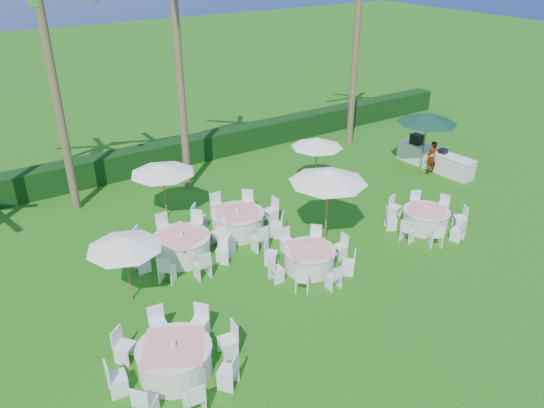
{
  "coord_description": "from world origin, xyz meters",
  "views": [
    {
      "loc": [
        -9.47,
        -10.53,
        9.95
      ],
      "look_at": [
        -0.11,
        3.72,
        1.3
      ],
      "focal_mm": 35.0,
      "sensor_mm": 36.0,
      "label": 1
    }
  ],
  "objects": [
    {
      "name": "palm_e",
      "position": [
        8.65,
        9.54,
        5.64
      ],
      "size": [
        4.12,
        4.4,
        10.33
      ],
      "color": "brown",
      "rests_on": "ground"
    },
    {
      "name": "umbrella_d",
      "position": [
        3.72,
        6.07,
        2.15
      ],
      "size": [
        2.22,
        2.22,
        2.36
      ],
      "color": "brown",
      "rests_on": "ground"
    },
    {
      "name": "buffet_table",
      "position": [
        9.81,
        4.79,
        0.49
      ],
      "size": [
        1.13,
        3.99,
        1.4
      ],
      "color": "silver",
      "rests_on": "ground"
    },
    {
      "name": "umbrella_a",
      "position": [
        -5.83,
        2.8,
        2.04
      ],
      "size": [
        2.24,
        2.24,
        2.23
      ],
      "color": "brown",
      "rests_on": "ground"
    },
    {
      "name": "banquet_table_b",
      "position": [
        -0.29,
        1.19,
        0.4
      ],
      "size": [
        3.01,
        3.01,
        0.92
      ],
      "color": "silver",
      "rests_on": "ground"
    },
    {
      "name": "banquet_table_e",
      "position": [
        -1.07,
        4.58,
        0.46
      ],
      "size": [
        3.44,
        3.44,
        1.03
      ],
      "color": "silver",
      "rests_on": "ground"
    },
    {
      "name": "hedge",
      "position": [
        0.0,
        12.0,
        0.6
      ],
      "size": [
        34.0,
        1.0,
        1.2
      ],
      "primitive_type": "cube",
      "color": "black",
      "rests_on": "ground"
    },
    {
      "name": "banquet_table_c",
      "position": [
        5.04,
        0.99,
        0.4
      ],
      "size": [
        3.04,
        3.04,
        0.92
      ],
      "color": "silver",
      "rests_on": "ground"
    },
    {
      "name": "umbrella_b",
      "position": [
        1.3,
        2.34,
        2.59
      ],
      "size": [
        2.76,
        2.76,
        2.84
      ],
      "color": "brown",
      "rests_on": "ground"
    },
    {
      "name": "palm_c",
      "position": [
        -0.88,
        9.29,
        5.54
      ],
      "size": [
        4.4,
        4.17,
        10.13
      ],
      "color": "brown",
      "rests_on": "ground"
    },
    {
      "name": "banquet_table_d",
      "position": [
        -3.51,
        4.15,
        0.45
      ],
      "size": [
        3.41,
        3.41,
        1.02
      ],
      "color": "silver",
      "rests_on": "ground"
    },
    {
      "name": "staff_person",
      "position": [
        9.23,
        4.48,
        0.79
      ],
      "size": [
        0.6,
        0.41,
        1.57
      ],
      "primitive_type": "imported",
      "rotation": [
        0.0,
        0.0,
        3.2
      ],
      "color": "gray",
      "rests_on": "ground"
    },
    {
      "name": "banquet_table_a",
      "position": [
        -5.96,
        -0.73,
        0.44
      ],
      "size": [
        3.36,
        3.36,
        1.01
      ],
      "color": "silver",
      "rests_on": "ground"
    },
    {
      "name": "ground",
      "position": [
        0.0,
        0.0,
        0.0
      ],
      "size": [
        120.0,
        120.0,
        0.0
      ],
      "primitive_type": "plane",
      "color": "#15540E",
      "rests_on": "ground"
    },
    {
      "name": "umbrella_green",
      "position": [
        9.19,
        4.99,
        2.56
      ],
      "size": [
        2.76,
        2.76,
        2.81
      ],
      "color": "brown",
      "rests_on": "ground"
    },
    {
      "name": "palm_b",
      "position": [
        -5.57,
        9.93,
        4.94
      ],
      "size": [
        4.32,
        4.32,
        8.97
      ],
      "color": "brown",
      "rests_on": "ground"
    },
    {
      "name": "umbrella_c",
      "position": [
        -2.78,
        7.22,
        2.07
      ],
      "size": [
        2.49,
        2.49,
        2.27
      ],
      "color": "brown",
      "rests_on": "ground"
    }
  ]
}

